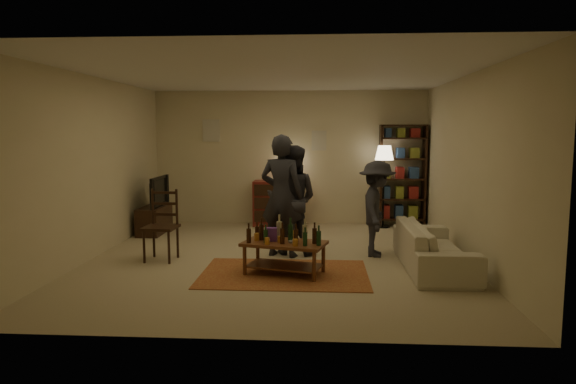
# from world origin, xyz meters

# --- Properties ---
(floor) EXTENTS (6.00, 6.00, 0.00)m
(floor) POSITION_xyz_m (0.00, 0.00, 0.00)
(floor) COLOR #C6B793
(floor) RESTS_ON ground
(room_shell) EXTENTS (6.00, 6.00, 6.00)m
(room_shell) POSITION_xyz_m (-0.65, 2.98, 1.81)
(room_shell) COLOR beige
(room_shell) RESTS_ON ground
(rug) EXTENTS (2.20, 1.50, 0.01)m
(rug) POSITION_xyz_m (0.16, -0.82, 0.01)
(rug) COLOR #973A20
(rug) RESTS_ON ground
(coffee_table) EXTENTS (1.18, 0.84, 0.78)m
(coffee_table) POSITION_xyz_m (0.16, -0.82, 0.40)
(coffee_table) COLOR brown
(coffee_table) RESTS_ON ground
(dining_chair) EXTENTS (0.48, 0.48, 1.06)m
(dining_chair) POSITION_xyz_m (-1.69, -0.14, 0.56)
(dining_chair) COLOR black
(dining_chair) RESTS_ON ground
(tv_stand) EXTENTS (0.40, 1.00, 1.06)m
(tv_stand) POSITION_xyz_m (-2.44, 1.80, 0.38)
(tv_stand) COLOR black
(tv_stand) RESTS_ON ground
(dresser) EXTENTS (1.00, 0.50, 1.36)m
(dresser) POSITION_xyz_m (-0.19, 2.71, 0.48)
(dresser) COLOR maroon
(dresser) RESTS_ON ground
(bookshelf) EXTENTS (0.90, 0.34, 2.02)m
(bookshelf) POSITION_xyz_m (2.25, 2.78, 1.03)
(bookshelf) COLOR black
(bookshelf) RESTS_ON ground
(floor_lamp) EXTENTS (0.36, 0.36, 1.61)m
(floor_lamp) POSITION_xyz_m (1.87, 2.65, 1.36)
(floor_lamp) COLOR black
(floor_lamp) RESTS_ON ground
(sofa) EXTENTS (0.81, 2.08, 0.61)m
(sofa) POSITION_xyz_m (2.20, -0.40, 0.30)
(sofa) COLOR beige
(sofa) RESTS_ON ground
(person_left) EXTENTS (0.77, 0.62, 1.84)m
(person_left) POSITION_xyz_m (0.06, 0.18, 0.92)
(person_left) COLOR #24242B
(person_left) RESTS_ON ground
(person_right) EXTENTS (0.94, 0.80, 1.68)m
(person_right) POSITION_xyz_m (0.20, 0.36, 0.84)
(person_right) COLOR #2A2A33
(person_right) RESTS_ON ground
(person_by_sofa) EXTENTS (0.68, 1.01, 1.45)m
(person_by_sofa) POSITION_xyz_m (1.49, 0.28, 0.73)
(person_by_sofa) COLOR #2A2A33
(person_by_sofa) RESTS_ON ground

